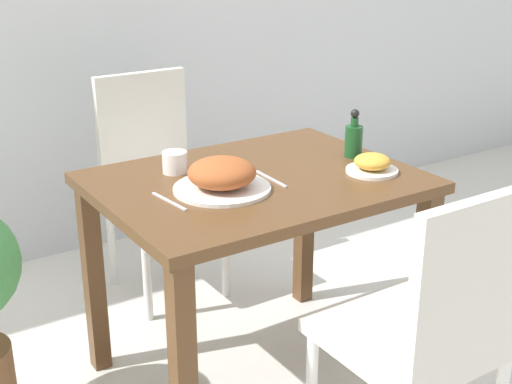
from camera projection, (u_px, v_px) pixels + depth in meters
ground_plane at (256, 370)px, 2.53m from camera, size 16.00×16.00×0.00m
dining_table at (256, 211)px, 2.32m from camera, size 1.00×0.76×0.73m
chair_near at (432, 328)px, 1.82m from camera, size 0.42×0.42×0.92m
chair_far at (156, 170)px, 2.97m from camera, size 0.42×0.42×0.92m
food_plate at (222, 176)px, 2.15m from camera, size 0.30×0.30×0.10m
side_plate at (372, 164)px, 2.31m from camera, size 0.17×0.17×0.06m
drink_cup at (175, 162)px, 2.31m from camera, size 0.08×0.08×0.07m
sauce_bottle at (354, 139)px, 2.45m from camera, size 0.06×0.06×0.17m
fork_utensil at (169, 201)px, 2.07m from camera, size 0.03×0.18×0.00m
spoon_utensil at (271, 179)px, 2.25m from camera, size 0.01×0.18×0.00m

